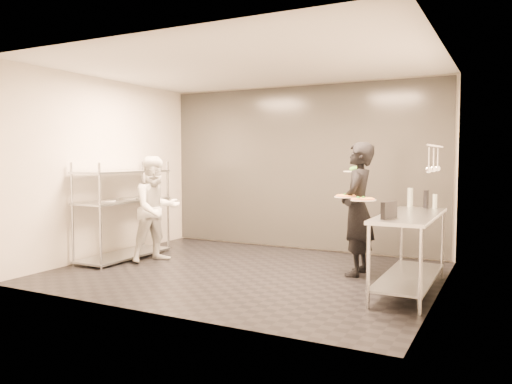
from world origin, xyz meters
The scene contains 13 objects.
room_shell centered at (0.00, 1.18, 1.40)m, with size 5.00×4.00×2.80m.
pass_rack centered at (-2.15, 0.00, 0.77)m, with size 0.60×1.60×1.50m.
prep_counter centered at (2.18, 0.00, 0.63)m, with size 0.60×1.80×0.92m.
utensil_rail centered at (2.43, 0.00, 1.55)m, with size 0.07×1.20×0.31m.
waiter centered at (1.40, 0.56, 0.89)m, with size 0.65×0.42×1.77m, color black.
chef centered at (-1.55, 0.05, 0.79)m, with size 0.77×0.60×1.59m, color white.
pizza_plate_near centered at (1.30, 0.37, 1.07)m, with size 0.30×0.30×0.05m.
pizza_plate_far centered at (1.53, 0.33, 1.04)m, with size 0.34×0.34×0.05m.
salad_plate centered at (1.27, 0.85, 1.40)m, with size 0.31×0.31×0.07m.
pos_monitor centered at (2.06, -0.57, 1.01)m, with size 0.05×0.26×0.18m, color black.
bottle_green centered at (2.03, 0.80, 1.05)m, with size 0.07×0.07×0.25m, color gray.
bottle_clear centered at (2.34, 0.80, 1.01)m, with size 0.05×0.05×0.18m, color gray.
bottle_dark centered at (2.23, 0.80, 1.03)m, with size 0.07×0.07×0.23m, color black.
Camera 1 is at (3.22, -5.92, 1.57)m, focal length 35.00 mm.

